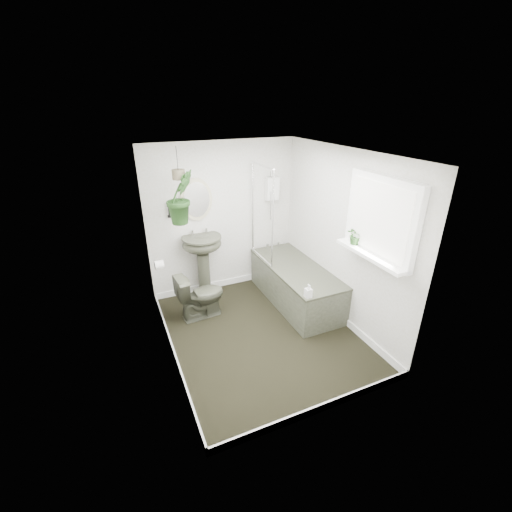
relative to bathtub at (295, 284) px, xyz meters
name	(u,v)px	position (x,y,z in m)	size (l,w,h in m)	color
floor	(261,333)	(-0.80, -0.50, -0.30)	(2.30, 2.80, 0.02)	black
ceiling	(262,152)	(-0.80, -0.50, 2.02)	(2.30, 2.80, 0.02)	white
wall_back	(223,219)	(-0.80, 0.91, 0.86)	(2.30, 0.02, 2.30)	white
wall_front	(331,316)	(-0.80, -1.91, 0.86)	(2.30, 0.02, 2.30)	white
wall_left	(162,271)	(-1.96, -0.50, 0.86)	(0.02, 2.80, 2.30)	white
wall_right	(342,239)	(0.36, -0.50, 0.86)	(0.02, 2.80, 2.30)	white
skirting	(261,329)	(-0.80, -0.50, -0.24)	(2.30, 2.80, 0.10)	white
bathtub	(295,284)	(0.00, 0.00, 0.00)	(0.72, 1.72, 0.58)	#3A3D2F
bath_screen	(262,214)	(-0.33, 0.49, 0.99)	(0.04, 0.72, 1.40)	silver
shower_box	(272,189)	(0.00, 0.84, 1.26)	(0.20, 0.10, 0.35)	white
oval_mirror	(197,200)	(-1.19, 0.87, 1.21)	(0.46, 0.03, 0.62)	#BFB793
wall_sconce	(169,210)	(-1.59, 0.86, 1.11)	(0.04, 0.04, 0.22)	black
toilet_roll_holder	(159,265)	(-1.90, 0.20, 0.61)	(0.11, 0.11, 0.11)	white
window_recess	(381,218)	(0.29, -1.20, 1.36)	(0.08, 1.00, 0.90)	white
window_sill	(370,255)	(0.22, -1.20, 0.94)	(0.18, 1.00, 0.04)	white
window_blinds	(378,219)	(0.24, -1.20, 1.36)	(0.01, 0.86, 0.76)	white
toilet	(201,295)	(-1.40, 0.19, 0.04)	(0.37, 0.65, 0.67)	#3A3D2F
pedestal_sink	(204,266)	(-1.19, 0.74, 0.20)	(0.58, 0.49, 0.99)	#3A3D2F
sill_plant	(356,235)	(0.23, -0.90, 1.07)	(0.21, 0.18, 0.23)	black
hanging_plant	(181,197)	(-1.50, 0.45, 1.38)	(0.38, 0.31, 0.70)	black
soap_bottle	(308,291)	(-0.29, -0.79, 0.38)	(0.08, 0.08, 0.18)	black
hanging_pot	(178,174)	(-1.50, 0.45, 1.67)	(0.16, 0.16, 0.12)	brown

